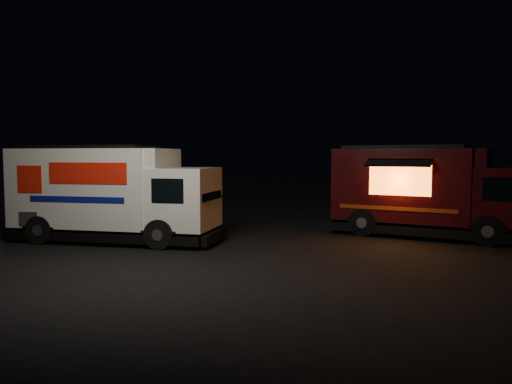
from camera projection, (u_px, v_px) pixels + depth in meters
The scene contains 3 objects.
ground at pixel (209, 249), 14.04m from camera, with size 80.00×80.00×0.00m, color black.
white_truck at pixel (116, 194), 15.25m from camera, with size 6.48×2.21×2.94m, color silver, non-canonical shape.
red_truck at pixel (431, 191), 16.15m from camera, with size 6.36×2.34×2.96m, color #3A0A0E, non-canonical shape.
Camera 1 is at (4.17, -13.31, 2.63)m, focal length 35.00 mm.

